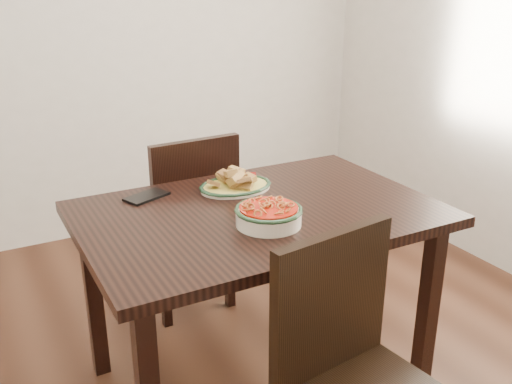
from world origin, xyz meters
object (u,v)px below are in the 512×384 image
dining_table (259,231)px  chair_far (188,215)px  noodle_bowl (269,213)px  fish_plate (235,179)px  chair_near (354,370)px  smartphone (147,196)px

dining_table → chair_far: bearing=93.3°
dining_table → noodle_bowl: (-0.04, -0.14, 0.13)m
chair_far → noodle_bowl: size_ratio=3.77×
chair_far → fish_plate: bearing=94.8°
chair_far → fish_plate: (0.05, -0.40, 0.30)m
chair_near → fish_plate: (0.06, 0.88, 0.30)m
fish_plate → smartphone: 0.36m
dining_table → chair_near: size_ratio=1.45×
dining_table → chair_far: chair_far is taller
chair_far → chair_near: same height
chair_near → fish_plate: bearing=78.1°
chair_near → fish_plate: size_ratio=3.06×
dining_table → chair_near: bearing=-94.0°
noodle_bowl → chair_near: bearing=-90.9°
dining_table → smartphone: size_ratio=7.70×
smartphone → chair_far: bearing=25.9°
smartphone → dining_table: bearing=-65.3°
dining_table → noodle_bowl: size_ratio=5.48×
chair_near → smartphone: 1.04m
chair_near → smartphone: bearing=98.6°
chair_near → smartphone: chair_near is taller
smartphone → chair_near: bearing=-95.9°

